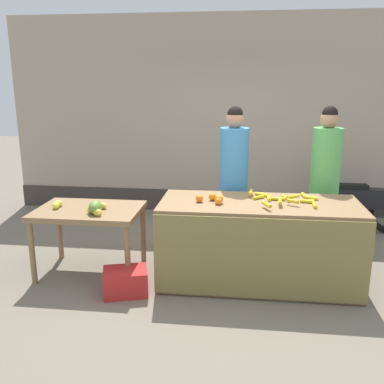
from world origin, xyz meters
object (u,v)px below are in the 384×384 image
Objects in this scene: vendor_woman_blue_shirt at (233,183)px; produce_crate at (126,282)px; parked_motorcycle at (357,205)px; vendor_woman_green_shirt at (324,183)px; produce_sack at (174,227)px.

produce_crate is (-1.05, -1.13, -0.80)m from vendor_woman_blue_shirt.
produce_crate is (-2.80, -2.20, -0.27)m from parked_motorcycle.
vendor_woman_green_shirt is (1.08, 0.10, 0.00)m from vendor_woman_blue_shirt.
vendor_woman_blue_shirt is 1.74m from produce_crate.
vendor_woman_blue_shirt reaches higher than produce_sack.
parked_motorcycle is 3.57m from produce_crate.
parked_motorcycle is 2.66m from produce_sack.
vendor_woman_green_shirt is at bearing 5.10° from vendor_woman_blue_shirt.
vendor_woman_green_shirt reaches higher than vendor_woman_blue_shirt.
parked_motorcycle is at bearing 55.52° from vendor_woman_green_shirt.
vendor_woman_blue_shirt is 1.00× the size of vendor_woman_green_shirt.
produce_sack is (-2.50, -0.92, -0.11)m from parked_motorcycle.
produce_crate is 0.76× the size of produce_sack.
vendor_woman_green_shirt is 1.94m from produce_sack.
vendor_woman_blue_shirt is 2.12m from parked_motorcycle.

